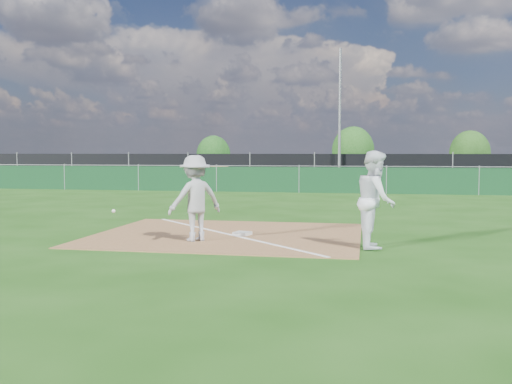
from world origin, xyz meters
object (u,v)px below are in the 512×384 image
at_px(tree_mid, 353,150).
at_px(car_right, 421,171).
at_px(light_pole, 340,117).
at_px(tree_left, 213,155).
at_px(car_left, 220,169).
at_px(first_base, 242,233).
at_px(play_at_first, 195,198).
at_px(runner, 376,199).
at_px(tree_right, 470,153).
at_px(car_mid, 329,169).

bearing_deg(tree_mid, car_right, -57.27).
xyz_separation_m(light_pole, tree_left, (-10.52, 10.13, -2.34)).
bearing_deg(car_left, tree_left, 34.43).
relative_size(first_base, tree_mid, 0.09).
distance_m(car_right, tree_left, 16.60).
bearing_deg(first_base, tree_mid, 87.18).
xyz_separation_m(first_base, play_at_first, (-0.80, -1.01, 0.87)).
bearing_deg(first_base, car_left, 105.64).
bearing_deg(light_pole, car_right, 42.68).
xyz_separation_m(play_at_first, runner, (3.73, -0.08, 0.04)).
bearing_deg(car_right, play_at_first, 141.56).
xyz_separation_m(light_pole, runner, (1.79, -22.85, -3.03)).
distance_m(car_right, tree_right, 8.04).
distance_m(tree_mid, tree_right, 8.81).
height_order(car_right, tree_mid, tree_mid).
relative_size(runner, tree_left, 0.60).
relative_size(tree_left, tree_right, 0.91).
height_order(car_right, tree_left, tree_left).
relative_size(play_at_first, runner, 1.27).
distance_m(play_at_first, tree_mid, 34.86).
bearing_deg(first_base, light_pole, 86.99).
bearing_deg(car_mid, tree_right, -75.19).
bearing_deg(tree_right, play_at_first, -108.16).
bearing_deg(runner, tree_left, 16.88).
height_order(light_pole, tree_left, light_pole).
xyz_separation_m(tree_mid, tree_right, (8.80, -0.44, -0.21)).
bearing_deg(tree_mid, play_at_first, -94.05).
distance_m(light_pole, tree_left, 14.78).
bearing_deg(car_right, runner, 149.07).
bearing_deg(play_at_first, car_mid, 87.86).
distance_m(car_mid, car_right, 6.08).
relative_size(car_mid, tree_left, 1.36).
bearing_deg(play_at_first, first_base, 51.61).
height_order(car_left, tree_mid, tree_mid).
xyz_separation_m(light_pole, tree_right, (9.31, 11.55, -2.17)).
relative_size(light_pole, tree_right, 2.25).
relative_size(play_at_first, tree_left, 0.76).
height_order(tree_left, tree_mid, tree_mid).
relative_size(car_left, tree_mid, 1.01).
bearing_deg(play_at_first, car_left, 103.57).
bearing_deg(light_pole, tree_left, 136.08).
bearing_deg(car_right, car_left, 63.66).
distance_m(play_at_first, car_left, 28.91).
distance_m(first_base, car_mid, 26.56).
distance_m(light_pole, tree_mid, 12.16).
xyz_separation_m(runner, car_left, (-10.52, 28.18, -0.28)).
height_order(light_pole, first_base, light_pole).
height_order(first_base, car_left, car_left).
bearing_deg(car_mid, tree_left, 42.29).
distance_m(car_left, tree_mid, 11.47).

